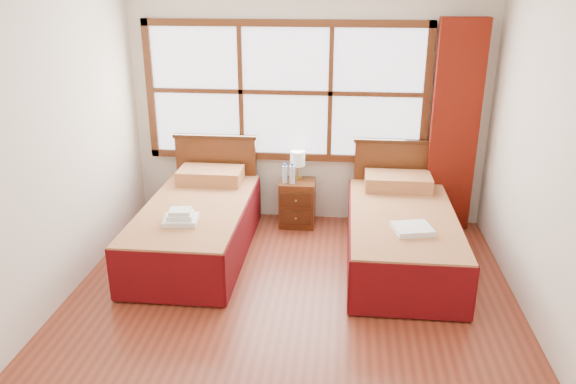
# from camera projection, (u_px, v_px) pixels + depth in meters

# --- Properties ---
(floor) EXTENTS (4.50, 4.50, 0.00)m
(floor) POSITION_uv_depth(u_px,v_px,m) (287.00, 322.00, 4.68)
(floor) COLOR brown
(floor) RESTS_ON ground
(wall_back) EXTENTS (4.00, 0.00, 4.00)m
(wall_back) POSITION_uv_depth(u_px,v_px,m) (308.00, 110.00, 6.31)
(wall_back) COLOR silver
(wall_back) RESTS_ON floor
(wall_left) EXTENTS (0.00, 4.50, 4.50)m
(wall_left) POSITION_uv_depth(u_px,v_px,m) (34.00, 166.00, 4.41)
(wall_left) COLOR silver
(wall_left) RESTS_ON floor
(wall_right) EXTENTS (0.00, 4.50, 4.50)m
(wall_right) POSITION_uv_depth(u_px,v_px,m) (564.00, 184.00, 4.02)
(wall_right) COLOR silver
(wall_right) RESTS_ON floor
(window) EXTENTS (3.16, 0.06, 1.56)m
(window) POSITION_uv_depth(u_px,v_px,m) (285.00, 92.00, 6.23)
(window) COLOR white
(window) RESTS_ON wall_back
(curtain) EXTENTS (0.50, 0.16, 2.30)m
(curtain) POSITION_uv_depth(u_px,v_px,m) (454.00, 128.00, 6.07)
(curtain) COLOR maroon
(curtain) RESTS_ON wall_back
(bed_left) EXTENTS (1.04, 2.06, 1.01)m
(bed_left) POSITION_uv_depth(u_px,v_px,m) (197.00, 224.00, 5.78)
(bed_left) COLOR #3A1D0C
(bed_left) RESTS_ON floor
(bed_right) EXTENTS (1.04, 2.06, 1.01)m
(bed_right) POSITION_uv_depth(u_px,v_px,m) (401.00, 233.00, 5.58)
(bed_right) COLOR #3A1D0C
(bed_right) RESTS_ON floor
(nightstand) EXTENTS (0.40, 0.40, 0.53)m
(nightstand) POSITION_uv_depth(u_px,v_px,m) (297.00, 203.00, 6.45)
(nightstand) COLOR #532812
(nightstand) RESTS_ON floor
(towels_left) EXTENTS (0.35, 0.31, 0.13)m
(towels_left) POSITION_uv_depth(u_px,v_px,m) (181.00, 217.00, 5.24)
(towels_left) COLOR white
(towels_left) RESTS_ON bed_left
(towels_right) EXTENTS (0.39, 0.36, 0.05)m
(towels_right) POSITION_uv_depth(u_px,v_px,m) (412.00, 229.00, 5.06)
(towels_right) COLOR white
(towels_right) RESTS_ON bed_right
(lamp) EXTENTS (0.17, 0.17, 0.33)m
(lamp) POSITION_uv_depth(u_px,v_px,m) (298.00, 159.00, 6.36)
(lamp) COLOR #B39039
(lamp) RESTS_ON nightstand
(bottle_near) EXTENTS (0.06, 0.06, 0.22)m
(bottle_near) POSITION_uv_depth(u_px,v_px,m) (285.00, 174.00, 6.28)
(bottle_near) COLOR silver
(bottle_near) RESTS_ON nightstand
(bottle_far) EXTENTS (0.06, 0.06, 0.23)m
(bottle_far) POSITION_uv_depth(u_px,v_px,m) (292.00, 174.00, 6.26)
(bottle_far) COLOR silver
(bottle_far) RESTS_ON nightstand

